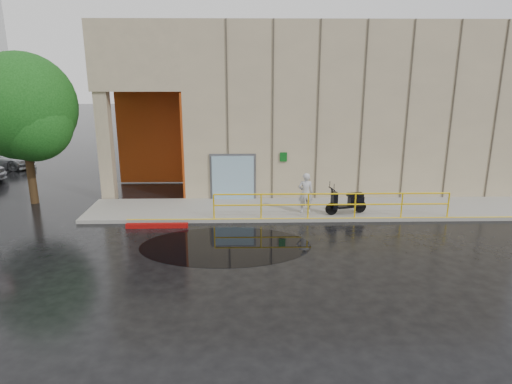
% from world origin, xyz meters
% --- Properties ---
extents(ground, '(120.00, 120.00, 0.00)m').
position_xyz_m(ground, '(0.00, 0.00, 0.00)').
color(ground, black).
rests_on(ground, ground).
extents(sidewalk, '(20.00, 3.00, 0.15)m').
position_xyz_m(sidewalk, '(4.00, 4.50, 0.07)').
color(sidewalk, gray).
rests_on(sidewalk, ground).
extents(building, '(20.00, 10.17, 8.00)m').
position_xyz_m(building, '(5.10, 10.98, 4.21)').
color(building, tan).
rests_on(building, ground).
extents(guardrail, '(9.56, 0.06, 1.03)m').
position_xyz_m(guardrail, '(4.25, 3.15, 0.68)').
color(guardrail, yellow).
rests_on(guardrail, sidewalk).
extents(person, '(0.63, 0.42, 1.71)m').
position_xyz_m(person, '(3.26, 3.80, 1.00)').
color(person, '#B8B9BD').
rests_on(person, sidewalk).
extents(scooter, '(1.82, 0.93, 1.38)m').
position_xyz_m(scooter, '(4.97, 3.64, 0.94)').
color(scooter, black).
rests_on(scooter, sidewalk).
extents(red_curb, '(2.40, 0.19, 0.18)m').
position_xyz_m(red_curb, '(-2.68, 2.50, 0.09)').
color(red_curb, '#930B09').
rests_on(red_curb, ground).
extents(puddle, '(6.03, 3.72, 0.01)m').
position_xyz_m(puddle, '(0.07, 0.61, 0.00)').
color(puddle, black).
rests_on(puddle, ground).
extents(tree_near, '(4.66, 4.66, 6.72)m').
position_xyz_m(tree_near, '(-8.76, 5.83, 4.20)').
color(tree_near, black).
rests_on(tree_near, ground).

